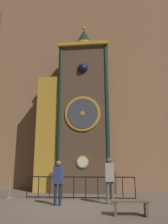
{
  "coord_description": "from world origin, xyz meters",
  "views": [
    {
      "loc": [
        1.55,
        -8.1,
        1.48
      ],
      "look_at": [
        0.25,
        4.44,
        4.5
      ],
      "focal_mm": 35.0,
      "sensor_mm": 36.0,
      "label": 1
    }
  ],
  "objects_px": {
    "visitor_near": "(58,178)",
    "visitor_far": "(110,176)",
    "visitor_bench": "(130,205)",
    "clock_tower": "(77,116)",
    "stanchion_post": "(9,191)"
  },
  "relations": [
    {
      "from": "visitor_near",
      "to": "visitor_far",
      "type": "distance_m",
      "value": 1.99
    },
    {
      "from": "clock_tower",
      "to": "visitor_far",
      "type": "xyz_separation_m",
      "value": [
        1.8,
        -3.63,
        -3.22
      ]
    },
    {
      "from": "clock_tower",
      "to": "stanchion_post",
      "type": "distance_m",
      "value": 5.44
    },
    {
      "from": "clock_tower",
      "to": "visitor_near",
      "type": "xyz_separation_m",
      "value": [
        -0.14,
        -4.07,
        -3.29
      ]
    },
    {
      "from": "visitor_far",
      "to": "stanchion_post",
      "type": "height_order",
      "value": "visitor_far"
    },
    {
      "from": "visitor_far",
      "to": "visitor_bench",
      "type": "xyz_separation_m",
      "value": [
        0.58,
        -1.83,
        -0.73
      ]
    },
    {
      "from": "visitor_near",
      "to": "visitor_bench",
      "type": "height_order",
      "value": "visitor_near"
    },
    {
      "from": "clock_tower",
      "to": "visitor_far",
      "type": "height_order",
      "value": "clock_tower"
    },
    {
      "from": "clock_tower",
      "to": "visitor_far",
      "type": "relative_size",
      "value": 5.92
    },
    {
      "from": "clock_tower",
      "to": "stanchion_post",
      "type": "relative_size",
      "value": 10.83
    },
    {
      "from": "visitor_far",
      "to": "visitor_bench",
      "type": "distance_m",
      "value": 2.05
    },
    {
      "from": "visitor_near",
      "to": "visitor_far",
      "type": "relative_size",
      "value": 0.93
    },
    {
      "from": "stanchion_post",
      "to": "visitor_bench",
      "type": "height_order",
      "value": "stanchion_post"
    },
    {
      "from": "visitor_far",
      "to": "visitor_bench",
      "type": "relative_size",
      "value": 1.54
    },
    {
      "from": "clock_tower",
      "to": "visitor_bench",
      "type": "bearing_deg",
      "value": -66.47
    }
  ]
}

